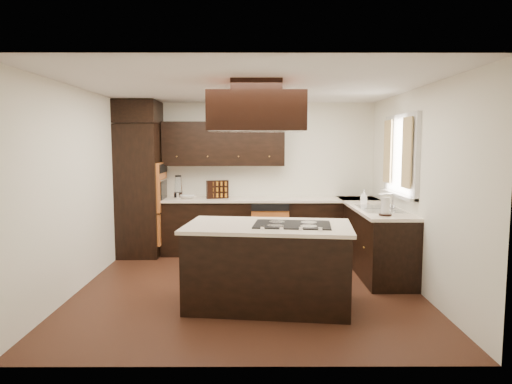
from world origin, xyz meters
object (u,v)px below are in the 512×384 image
oven_column (140,190)px  range_hood (256,112)px  island (268,267)px  spice_rack (217,189)px

oven_column → range_hood: range_hood is taller
island → spice_rack: bearing=114.3°
spice_rack → oven_column: bearing=162.8°
oven_column → range_hood: bearing=-50.3°
island → range_hood: 1.73m
oven_column → spice_rack: size_ratio=5.94×
range_hood → oven_column: bearing=129.7°
oven_column → spice_rack: 1.25m
oven_column → spice_rack: oven_column is taller
oven_column → range_hood: size_ratio=2.02×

